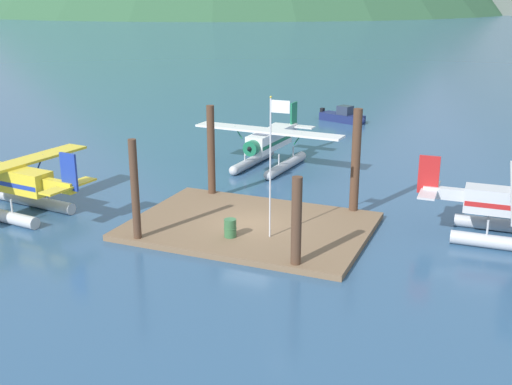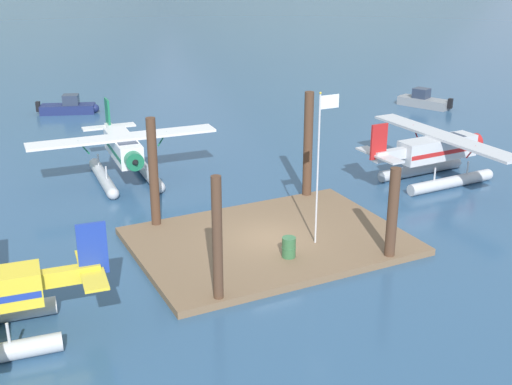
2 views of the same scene
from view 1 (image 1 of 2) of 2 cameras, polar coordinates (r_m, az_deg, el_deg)
name	(u,v)px [view 1 (image 1 of 2)]	position (r m, az deg, el deg)	size (l,w,h in m)	color
ground_plane	(250,229)	(31.45, -0.54, -3.35)	(1200.00, 1200.00, 0.00)	#2D5175
dock_platform	(250,226)	(31.39, -0.54, -3.09)	(11.74, 8.39, 0.30)	brown
piling_near_left	(135,193)	(29.30, -11.00, -0.03)	(0.38, 0.38, 5.07)	#4C3323
piling_near_right	(296,225)	(26.17, 3.71, -2.94)	(0.44, 0.44, 4.16)	#4C3323
piling_far_left	(211,153)	(35.54, -4.12, 3.65)	(0.44, 0.44, 5.40)	#4C3323
piling_far_right	(356,163)	(32.93, 9.09, 2.65)	(0.47, 0.47, 5.74)	#4C3323
flagpole	(273,153)	(28.34, 1.54, 3.66)	(0.95, 0.10, 6.69)	silver
fuel_drum	(230,228)	(29.51, -2.37, -3.26)	(0.62, 0.62, 0.88)	#33663D
mooring_buoy	(40,192)	(37.93, -19.13, 0.02)	(0.83, 0.83, 0.83)	orange
seaplane_yellow_port_aft	(13,185)	(35.61, -21.32, 0.62)	(7.95, 10.49, 3.84)	#B7BABF
seaplane_white_bow_left	(269,145)	(42.18, 1.21, 4.36)	(10.47, 7.97, 3.84)	#B7BABF
boat_navy_open_north	(343,116)	(58.72, 7.99, 6.90)	(4.69, 2.82, 1.50)	navy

